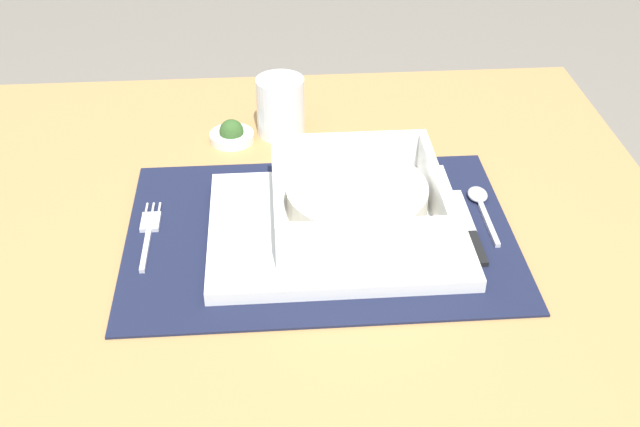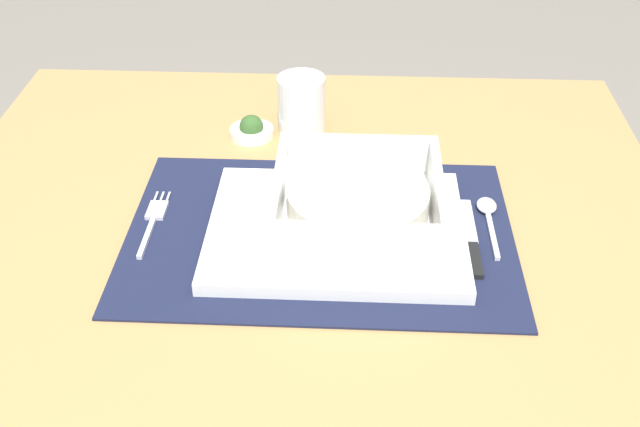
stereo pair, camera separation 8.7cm
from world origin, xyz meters
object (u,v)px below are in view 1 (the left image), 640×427
object	(u,v)px
dining_table	(299,281)
spoon	(480,201)
bread_knife	(452,233)
drinking_glass	(281,109)
fork	(149,230)
condiment_saucer	(232,134)
butter_knife	(470,231)
porridge_bowl	(357,200)

from	to	relation	value
dining_table	spoon	xyz separation A→B (m)	(0.22, 0.00, 0.11)
bread_knife	drinking_glass	world-z (taller)	drinking_glass
fork	spoon	world-z (taller)	spoon
spoon	condiment_saucer	bearing A→B (deg)	150.96
butter_knife	condiment_saucer	bearing A→B (deg)	140.22
fork	drinking_glass	size ratio (longest dim) A/B	1.58
butter_knife	bread_knife	world-z (taller)	same
dining_table	fork	distance (m)	0.21
dining_table	fork	xyz separation A→B (m)	(-0.18, -0.02, 0.11)
dining_table	butter_knife	bearing A→B (deg)	-14.97
dining_table	porridge_bowl	distance (m)	0.16
condiment_saucer	porridge_bowl	bearing A→B (deg)	-55.43
dining_table	condiment_saucer	xyz separation A→B (m)	(-0.08, 0.19, 0.11)
dining_table	butter_knife	world-z (taller)	butter_knife
dining_table	bread_knife	distance (m)	0.21
porridge_bowl	fork	bearing A→B (deg)	178.08
fork	drinking_glass	world-z (taller)	drinking_glass
spoon	butter_knife	distance (m)	0.06
bread_knife	drinking_glass	bearing A→B (deg)	126.57
bread_knife	spoon	bearing A→B (deg)	51.77
porridge_bowl	condiment_saucer	world-z (taller)	porridge_bowl
fork	condiment_saucer	distance (m)	0.23
porridge_bowl	bread_knife	world-z (taller)	porridge_bowl
drinking_glass	condiment_saucer	xyz separation A→B (m)	(-0.07, -0.02, -0.03)
fork	butter_knife	distance (m)	0.37
fork	porridge_bowl	bearing A→B (deg)	-3.48
fork	condiment_saucer	xyz separation A→B (m)	(0.09, 0.21, 0.00)
fork	butter_knife	xyz separation A→B (m)	(0.37, -0.03, 0.00)
drinking_glass	dining_table	bearing A→B (deg)	-86.19
bread_knife	drinking_glass	size ratio (longest dim) A/B	1.56
bread_knife	dining_table	bearing A→B (deg)	162.97
spoon	butter_knife	size ratio (longest dim) A/B	0.80
porridge_bowl	condiment_saucer	distance (m)	0.26
porridge_bowl	bread_knife	size ratio (longest dim) A/B	1.48
dining_table	drinking_glass	size ratio (longest dim) A/B	11.04
bread_knife	porridge_bowl	bearing A→B (deg)	168.26
dining_table	condiment_saucer	size ratio (longest dim) A/B	14.90
porridge_bowl	fork	world-z (taller)	porridge_bowl
condiment_saucer	drinking_glass	bearing A→B (deg)	14.56
porridge_bowl	fork	size ratio (longest dim) A/B	1.46
fork	spoon	xyz separation A→B (m)	(0.40, 0.03, 0.00)
dining_table	condiment_saucer	distance (m)	0.23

